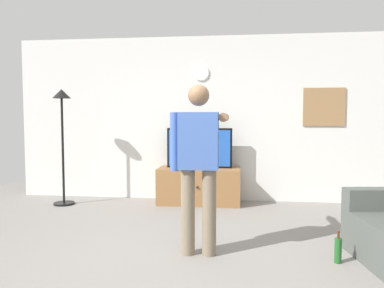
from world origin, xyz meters
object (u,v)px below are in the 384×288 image
(tv_stand, at_px, (199,186))
(beverage_bottle, at_px, (338,250))
(television, at_px, (199,148))
(wall_clock, at_px, (201,73))
(floor_lamp, at_px, (62,122))
(framed_picture, at_px, (324,107))
(person_standing_nearer_lamp, at_px, (199,160))

(tv_stand, xyz_separation_m, beverage_bottle, (1.55, -2.32, -0.16))
(television, xyz_separation_m, beverage_bottle, (1.55, -2.36, -0.76))
(tv_stand, height_order, beverage_bottle, tv_stand)
(wall_clock, bearing_deg, television, -90.00)
(floor_lamp, xyz_separation_m, beverage_bottle, (3.67, -1.99, -1.17))
(television, height_order, framed_picture, framed_picture)
(tv_stand, height_order, wall_clock, wall_clock)
(tv_stand, relative_size, wall_clock, 5.17)
(television, bearing_deg, framed_picture, 7.22)
(tv_stand, bearing_deg, beverage_bottle, -56.22)
(wall_clock, distance_m, beverage_bottle, 3.62)
(television, bearing_deg, wall_clock, 90.00)
(person_standing_nearer_lamp, bearing_deg, floor_lamp, 140.66)
(television, relative_size, framed_picture, 1.60)
(floor_lamp, bearing_deg, person_standing_nearer_lamp, -39.34)
(television, height_order, wall_clock, wall_clock)
(framed_picture, bearing_deg, beverage_bottle, -98.93)
(wall_clock, distance_m, person_standing_nearer_lamp, 2.79)
(person_standing_nearer_lamp, bearing_deg, wall_clock, 95.00)
(tv_stand, relative_size, person_standing_nearer_lamp, 0.77)
(tv_stand, height_order, framed_picture, framed_picture)
(person_standing_nearer_lamp, bearing_deg, tv_stand, 95.64)
(television, xyz_separation_m, wall_clock, (-0.00, 0.24, 1.22))
(tv_stand, bearing_deg, wall_clock, 90.00)
(wall_clock, bearing_deg, tv_stand, -90.00)
(wall_clock, height_order, framed_picture, wall_clock)
(television, relative_size, floor_lamp, 0.57)
(television, distance_m, framed_picture, 2.08)
(wall_clock, distance_m, floor_lamp, 2.35)
(framed_picture, height_order, beverage_bottle, framed_picture)
(television, xyz_separation_m, person_standing_nearer_lamp, (0.22, -2.29, 0.07))
(framed_picture, relative_size, person_standing_nearer_lamp, 0.38)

